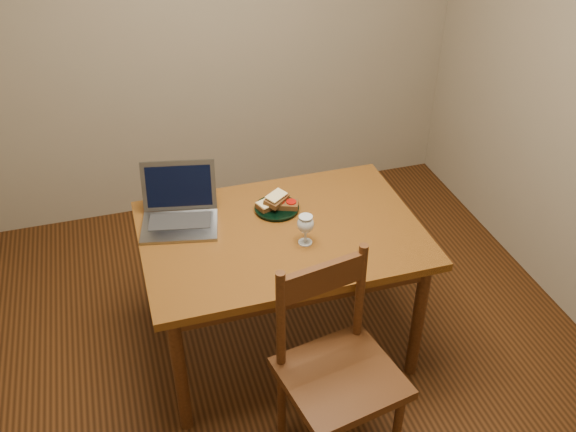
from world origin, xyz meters
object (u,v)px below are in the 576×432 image
object	(u,v)px
chair	(338,363)
plate	(277,208)
milk_glass	(305,230)
table	(281,245)
laptop	(179,207)

from	to	relation	value
chair	plate	bearing A→B (deg)	80.81
plate	milk_glass	distance (m)	0.30
table	plate	distance (m)	0.20
plate	chair	bearing A→B (deg)	-88.81
table	plate	xyz separation A→B (m)	(0.03, 0.17, 0.09)
table	milk_glass	world-z (taller)	milk_glass
milk_glass	table	bearing A→B (deg)	123.68
chair	plate	distance (m)	0.86
chair	milk_glass	world-z (taller)	chair
chair	plate	xyz separation A→B (m)	(-0.02, 0.84, 0.22)
plate	milk_glass	xyz separation A→B (m)	(0.05, -0.29, 0.06)
chair	laptop	bearing A→B (deg)	107.69
laptop	milk_glass	bearing A→B (deg)	-22.88
plate	laptop	size ratio (longest dim) A/B	0.53
plate	laptop	distance (m)	0.47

